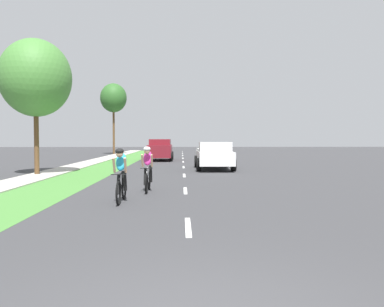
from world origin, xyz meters
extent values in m
plane|color=#38383A|center=(0.00, 20.00, 0.00)|extent=(120.00, 120.00, 0.00)
cube|color=#478438|center=(-4.98, 20.00, 0.00)|extent=(2.51, 70.00, 0.01)
cube|color=#B2ADA3|center=(-7.08, 20.00, 0.00)|extent=(1.69, 70.00, 0.10)
cube|color=white|center=(0.00, 4.40, 0.00)|extent=(0.12, 1.80, 0.01)
cube|color=white|center=(0.00, 10.00, 0.00)|extent=(0.12, 1.80, 0.01)
cube|color=white|center=(0.00, 15.60, 0.00)|extent=(0.12, 1.80, 0.01)
cube|color=white|center=(0.00, 21.20, 0.00)|extent=(0.12, 1.80, 0.01)
cube|color=white|center=(0.00, 26.80, 0.00)|extent=(0.12, 1.80, 0.01)
cube|color=white|center=(0.00, 32.40, 0.00)|extent=(0.12, 1.80, 0.01)
cube|color=white|center=(0.00, 38.00, 0.00)|extent=(0.12, 1.80, 0.01)
cube|color=white|center=(0.00, 43.60, 0.00)|extent=(0.12, 1.80, 0.01)
cube|color=white|center=(0.00, 49.20, 0.00)|extent=(0.12, 1.80, 0.01)
torus|color=black|center=(-1.89, 8.09, 0.34)|extent=(0.06, 0.68, 0.68)
torus|color=black|center=(-1.89, 7.05, 0.34)|extent=(0.06, 0.68, 0.68)
cylinder|color=black|center=(-1.89, 7.47, 0.52)|extent=(0.04, 0.59, 0.43)
cylinder|color=black|center=(-1.89, 7.75, 0.62)|extent=(0.04, 0.04, 0.55)
cylinder|color=black|center=(-1.89, 7.52, 0.85)|extent=(0.03, 0.55, 0.03)
cylinder|color=black|center=(-1.89, 7.07, 0.86)|extent=(0.42, 0.02, 0.02)
ellipsoid|color=#26A5CC|center=(-1.89, 7.59, 1.18)|extent=(0.30, 0.54, 0.63)
sphere|color=tan|center=(-1.89, 7.31, 1.42)|extent=(0.20, 0.20, 0.20)
ellipsoid|color=black|center=(-1.89, 7.31, 1.50)|extent=(0.24, 0.28, 0.16)
cylinder|color=tan|center=(-2.05, 7.31, 1.10)|extent=(0.07, 0.26, 0.45)
cylinder|color=tan|center=(-1.73, 7.31, 1.10)|extent=(0.07, 0.26, 0.45)
cylinder|color=black|center=(-1.99, 7.67, 0.52)|extent=(0.10, 0.30, 0.60)
cylinder|color=black|center=(-1.79, 7.62, 0.62)|extent=(0.10, 0.25, 0.61)
torus|color=black|center=(-1.31, 10.31, 0.34)|extent=(0.06, 0.68, 0.68)
torus|color=black|center=(-1.31, 9.27, 0.34)|extent=(0.06, 0.68, 0.68)
cylinder|color=silver|center=(-1.31, 9.69, 0.52)|extent=(0.04, 0.59, 0.43)
cylinder|color=silver|center=(-1.31, 9.97, 0.62)|extent=(0.04, 0.04, 0.55)
cylinder|color=silver|center=(-1.31, 9.74, 0.85)|extent=(0.03, 0.55, 0.03)
cylinder|color=black|center=(-1.31, 9.29, 0.86)|extent=(0.42, 0.02, 0.02)
ellipsoid|color=#CC2D8C|center=(-1.31, 9.81, 1.18)|extent=(0.30, 0.54, 0.63)
sphere|color=tan|center=(-1.31, 9.53, 1.42)|extent=(0.20, 0.20, 0.20)
ellipsoid|color=white|center=(-1.31, 9.53, 1.50)|extent=(0.24, 0.28, 0.16)
cylinder|color=tan|center=(-1.47, 9.53, 1.10)|extent=(0.07, 0.26, 0.45)
cylinder|color=tan|center=(-1.15, 9.53, 1.10)|extent=(0.07, 0.26, 0.45)
cylinder|color=black|center=(-1.41, 9.89, 0.52)|extent=(0.10, 0.30, 0.60)
cylinder|color=black|center=(-1.21, 9.84, 0.62)|extent=(0.10, 0.25, 0.61)
cube|color=silver|center=(1.82, 19.48, 0.72)|extent=(1.96, 5.10, 0.76)
cube|color=silver|center=(1.82, 18.71, 1.32)|extent=(1.80, 1.78, 0.64)
cube|color=#1E2833|center=(1.82, 18.00, 1.30)|extent=(1.67, 0.08, 0.52)
cube|color=silver|center=(0.92, 20.50, 1.02)|extent=(0.08, 2.80, 0.40)
cube|color=silver|center=(2.72, 20.50, 1.02)|extent=(0.08, 2.80, 0.40)
cube|color=silver|center=(1.82, 21.99, 1.02)|extent=(1.80, 0.08, 0.40)
cylinder|color=black|center=(0.84, 17.95, 0.38)|extent=(0.26, 0.76, 0.76)
cylinder|color=black|center=(2.80, 17.95, 0.38)|extent=(0.26, 0.76, 0.76)
cylinder|color=black|center=(0.84, 21.01, 0.38)|extent=(0.26, 0.76, 0.76)
cylinder|color=black|center=(2.80, 21.01, 0.38)|extent=(0.26, 0.76, 0.76)
cube|color=maroon|center=(-1.92, 28.72, 0.81)|extent=(1.90, 4.70, 1.00)
cube|color=maroon|center=(-1.92, 28.92, 1.53)|extent=(1.71, 2.91, 0.52)
cube|color=#1E2833|center=(-1.92, 27.67, 1.41)|extent=(1.56, 0.08, 0.44)
cylinder|color=black|center=(-2.87, 27.31, 0.36)|extent=(0.25, 0.72, 0.72)
cylinder|color=black|center=(-0.97, 27.31, 0.36)|extent=(0.25, 0.72, 0.72)
cylinder|color=black|center=(-2.87, 30.13, 0.36)|extent=(0.25, 0.72, 0.72)
cylinder|color=black|center=(-0.97, 30.13, 0.36)|extent=(0.25, 0.72, 0.72)
cylinder|color=brown|center=(-7.48, 16.06, 1.74)|extent=(0.24, 0.24, 3.49)
ellipsoid|color=#478438|center=(-7.48, 16.06, 4.91)|extent=(3.55, 3.55, 3.90)
cylinder|color=brown|center=(-7.99, 41.22, 2.67)|extent=(0.24, 0.24, 5.33)
ellipsoid|color=#2D6026|center=(-7.99, 41.22, 6.54)|extent=(3.03, 3.03, 3.33)
camera|label=1|loc=(-0.14, -3.61, 1.86)|focal=35.96mm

